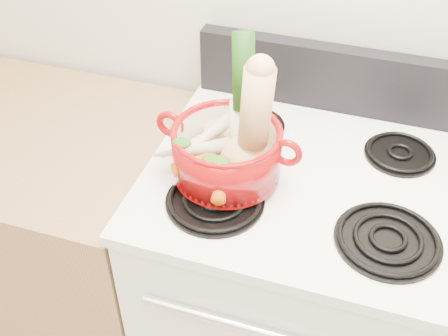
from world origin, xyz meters
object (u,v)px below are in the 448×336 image
(dutch_oven, at_px, (227,152))
(stove_body, at_px, (295,300))
(squash, at_px, (246,124))
(leek, at_px, (241,99))

(dutch_oven, bearing_deg, stove_body, 25.04)
(squash, xyz_separation_m, leek, (-0.03, 0.06, 0.02))
(dutch_oven, bearing_deg, squash, -15.63)
(dutch_oven, bearing_deg, leek, 70.00)
(stove_body, relative_size, squash, 3.31)
(stove_body, xyz_separation_m, dutch_oven, (-0.19, -0.07, 0.57))
(dutch_oven, distance_m, squash, 0.12)
(squash, height_order, leek, leek)
(stove_body, bearing_deg, dutch_oven, -158.66)
(stove_body, distance_m, squash, 0.69)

